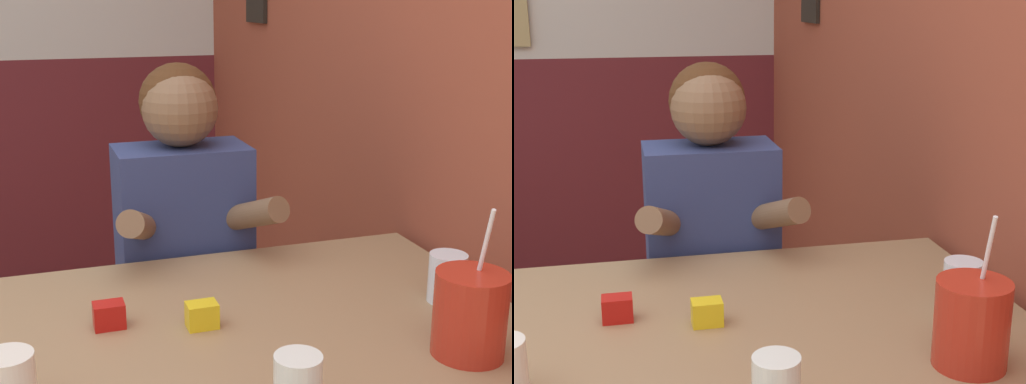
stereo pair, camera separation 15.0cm
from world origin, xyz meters
TOP-DOWN VIEW (x-y plane):
  - brick_wall_right at (1.41, 1.37)m, footprint 0.08×4.75m
  - main_table at (0.82, 0.35)m, footprint 1.07×0.83m
  - person_seated at (0.79, 0.89)m, footprint 0.42×0.40m
  - cocktail_pitcher at (1.14, 0.12)m, footprint 0.13×0.13m
  - glass_near_pitcher at (1.23, 0.33)m, footprint 0.08×0.08m
  - condiment_ketchup at (0.54, 0.43)m, footprint 0.06×0.04m
  - condiment_mustard at (0.71, 0.37)m, footprint 0.06×0.04m

SIDE VIEW (x-z plane):
  - person_seated at x=0.79m, z-range 0.03..1.26m
  - main_table at x=0.82m, z-range 0.32..1.09m
  - condiment_ketchup at x=0.54m, z-range 0.77..0.82m
  - condiment_mustard at x=0.71m, z-range 0.77..0.82m
  - glass_near_pitcher at x=1.23m, z-range 0.77..0.88m
  - cocktail_pitcher at x=1.14m, z-range 0.71..0.99m
  - brick_wall_right at x=1.41m, z-range 0.00..2.70m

